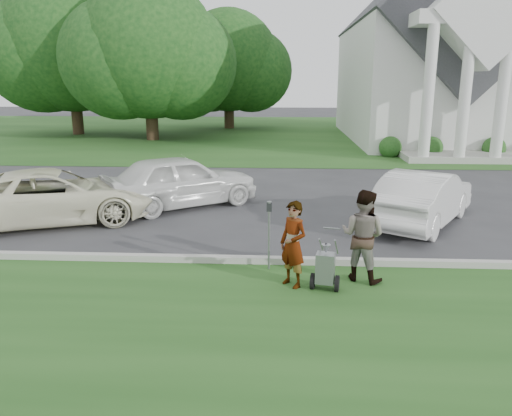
# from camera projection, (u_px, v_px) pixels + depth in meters

# --- Properties ---
(ground) EXTENTS (120.00, 120.00, 0.00)m
(ground) POSITION_uv_depth(u_px,v_px,m) (270.00, 274.00, 9.79)
(ground) COLOR #333335
(ground) RESTS_ON ground
(grass_strip) EXTENTS (80.00, 7.00, 0.01)m
(grass_strip) POSITION_uv_depth(u_px,v_px,m) (265.00, 356.00, 6.88)
(grass_strip) COLOR #1F4819
(grass_strip) RESTS_ON ground
(church_lawn) EXTENTS (80.00, 30.00, 0.01)m
(church_lawn) POSITION_uv_depth(u_px,v_px,m) (280.00, 132.00, 35.89)
(church_lawn) COLOR #1F4819
(church_lawn) RESTS_ON ground
(curb) EXTENTS (80.00, 0.18, 0.15)m
(curb) POSITION_uv_depth(u_px,v_px,m) (271.00, 260.00, 10.30)
(curb) COLOR #9E9E93
(curb) RESTS_ON ground
(church) EXTENTS (9.19, 19.00, 24.10)m
(church) POSITION_uv_depth(u_px,v_px,m) (430.00, 41.00, 30.18)
(church) COLOR white
(church) RESTS_ON ground
(tree_left) EXTENTS (10.63, 8.40, 9.71)m
(tree_left) POSITION_uv_depth(u_px,v_px,m) (148.00, 55.00, 30.18)
(tree_left) COLOR #332316
(tree_left) RESTS_ON ground
(tree_far) EXTENTS (11.64, 9.20, 10.73)m
(tree_far) POSITION_uv_depth(u_px,v_px,m) (71.00, 49.00, 33.25)
(tree_far) COLOR #332316
(tree_far) RESTS_ON ground
(tree_back) EXTENTS (9.61, 7.60, 8.89)m
(tree_back) POSITION_uv_depth(u_px,v_px,m) (228.00, 65.00, 37.81)
(tree_back) COLOR #332316
(tree_back) RESTS_ON ground
(striping_cart) EXTENTS (0.61, 1.07, 0.94)m
(striping_cart) POSITION_uv_depth(u_px,v_px,m) (325.00, 269.00, 8.95)
(striping_cart) COLOR black
(striping_cart) RESTS_ON ground
(person_left) EXTENTS (0.68, 0.68, 1.59)m
(person_left) POSITION_uv_depth(u_px,v_px,m) (293.00, 245.00, 9.01)
(person_left) COLOR #999999
(person_left) RESTS_ON ground
(person_right) EXTENTS (1.06, 1.00, 1.74)m
(person_right) POSITION_uv_depth(u_px,v_px,m) (363.00, 236.00, 9.28)
(person_right) COLOR #999999
(person_right) RESTS_ON ground
(parking_meter_near) EXTENTS (0.10, 0.09, 1.41)m
(parking_meter_near) POSITION_uv_depth(u_px,v_px,m) (269.00, 227.00, 9.79)
(parking_meter_near) COLOR gray
(parking_meter_near) RESTS_ON ground
(car_a) EXTENTS (5.63, 4.07, 1.42)m
(car_a) POSITION_uv_depth(u_px,v_px,m) (54.00, 196.00, 13.18)
(car_a) COLOR #E8E6C5
(car_a) RESTS_ON ground
(car_b) EXTENTS (4.85, 4.20, 1.58)m
(car_b) POSITION_uv_depth(u_px,v_px,m) (180.00, 181.00, 14.77)
(car_b) COLOR silver
(car_b) RESTS_ON ground
(car_d) EXTENTS (3.57, 4.48, 1.43)m
(car_d) POSITION_uv_depth(u_px,v_px,m) (423.00, 198.00, 13.00)
(car_d) COLOR silver
(car_d) RESTS_ON ground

